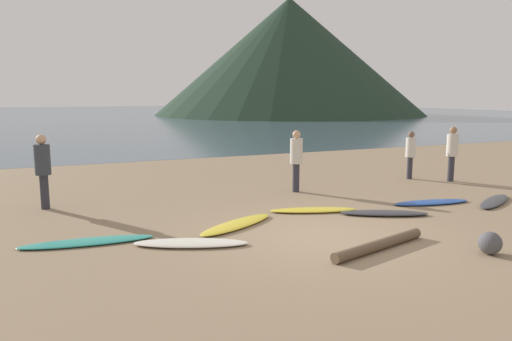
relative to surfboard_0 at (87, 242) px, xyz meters
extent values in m
cube|color=#8C7559|center=(4.28, 8.58, -0.14)|extent=(120.00, 120.00, 0.20)
cube|color=#475B6B|center=(4.28, 60.97, -0.04)|extent=(140.00, 100.00, 0.01)
cone|color=#1E3323|center=(31.68, 51.71, 7.95)|extent=(37.45, 37.45, 15.98)
ellipsoid|color=teal|center=(0.00, 0.00, 0.00)|extent=(2.48, 0.76, 0.07)
ellipsoid|color=silver|center=(1.75, -0.90, 0.01)|extent=(2.18, 1.36, 0.09)
ellipsoid|color=yellow|center=(3.02, -0.04, 0.01)|extent=(2.19, 1.53, 0.09)
ellipsoid|color=yellow|center=(5.18, 0.42, 0.01)|extent=(2.14, 1.14, 0.09)
ellipsoid|color=#333338|center=(6.52, -0.53, 0.01)|extent=(2.04, 1.36, 0.10)
ellipsoid|color=#1E479E|center=(8.40, -0.07, 0.00)|extent=(2.18, 0.88, 0.07)
ellipsoid|color=#333338|center=(9.96, -0.67, 0.01)|extent=(2.10, 1.39, 0.09)
cylinder|color=#2D2D38|center=(-0.67, 3.37, 0.39)|extent=(0.20, 0.20, 0.85)
cylinder|color=#333842|center=(-0.67, 3.37, 1.18)|extent=(0.37, 0.37, 0.74)
sphere|color=tan|center=(-0.67, 3.37, 1.67)|extent=(0.24, 0.24, 0.24)
cylinder|color=#2D2D38|center=(5.96, 2.71, 0.38)|extent=(0.20, 0.20, 0.82)
cylinder|color=beige|center=(5.96, 2.71, 1.15)|extent=(0.36, 0.36, 0.72)
sphere|color=tan|center=(5.96, 2.71, 1.62)|extent=(0.23, 0.23, 0.23)
cylinder|color=#2D2D38|center=(11.35, 2.16, 0.38)|extent=(0.20, 0.20, 0.82)
cylinder|color=beige|center=(11.35, 2.16, 1.14)|extent=(0.36, 0.36, 0.71)
sphere|color=#936B4C|center=(11.35, 2.16, 1.62)|extent=(0.23, 0.23, 0.23)
cylinder|color=#2D2D38|center=(10.45, 3.07, 0.33)|extent=(0.18, 0.18, 0.73)
cylinder|color=beige|center=(10.45, 3.07, 1.02)|extent=(0.32, 0.32, 0.64)
sphere|color=brown|center=(10.45, 3.07, 1.44)|extent=(0.21, 0.21, 0.21)
cylinder|color=brown|center=(4.78, -2.54, 0.06)|extent=(2.36, 0.81, 0.19)
sphere|color=#4D4C51|center=(6.40, -3.53, 0.17)|extent=(0.40, 0.40, 0.40)
camera|label=1|loc=(-0.67, -9.28, 2.74)|focal=33.81mm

